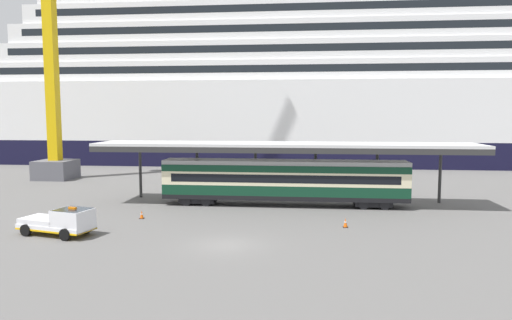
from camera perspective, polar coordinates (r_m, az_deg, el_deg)
The scene contains 8 objects.
ground_plane at distance 29.52m, azimuth -3.66°, elevation -10.48°, with size 400.00×400.00×0.00m, color #5D5B59.
cruise_ship at distance 81.84m, azimuth 11.26°, elevation 10.69°, with size 131.14×22.15×45.62m.
platform_canopy at distance 41.62m, azimuth 3.53°, elevation 1.72°, with size 34.44×5.23×5.63m.
train_carriage at distance 41.50m, azimuth 3.48°, elevation -2.51°, with size 21.78×2.81×4.11m.
service_truck at distance 34.14m, azimuth -22.92°, elevation -6.99°, with size 5.53×3.22×2.02m.
traffic_cone_near at distance 34.41m, azimuth 11.03°, elevation -7.65°, with size 0.36×0.36×0.69m.
traffic_cone_mid at distance 37.66m, azimuth -13.98°, elevation -6.59°, with size 0.36×0.36×0.65m.
dockside_crane at distance 63.73m, azimuth -23.55°, elevation 13.02°, with size 14.17×4.40×56.64m.
Camera 1 is at (4.78, -27.95, 8.21)m, focal length 32.26 mm.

